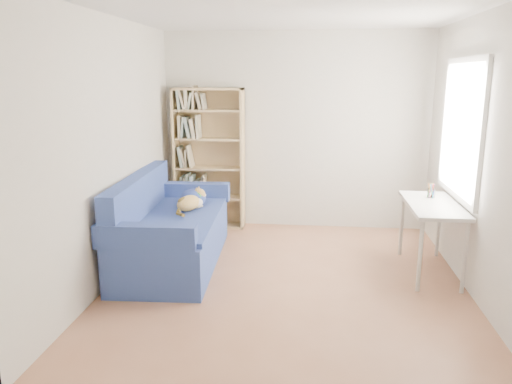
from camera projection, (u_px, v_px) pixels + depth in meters
ground at (286, 283)px, 5.00m from camera, size 4.00×4.00×0.00m
room_shell at (300, 119)px, 4.65m from camera, size 3.54×4.04×2.62m
sofa at (170, 231)px, 5.48m from camera, size 1.03×2.02×0.98m
bookshelf at (209, 164)px, 6.71m from camera, size 0.94×0.29×1.87m
desk at (433, 211)px, 5.13m from camera, size 0.51×1.11×0.75m
pen_cup at (431, 192)px, 5.35m from camera, size 0.08×0.08×0.16m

